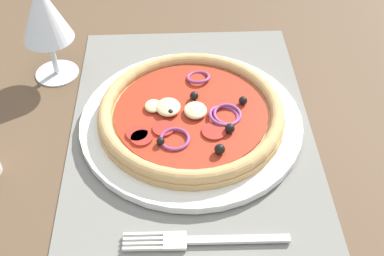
{
  "coord_description": "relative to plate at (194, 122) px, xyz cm",
  "views": [
    {
      "loc": [
        -44.64,
        1.99,
        47.15
      ],
      "look_at": [
        1.18,
        0.0,
        2.45
      ],
      "focal_mm": 47.37,
      "sensor_mm": 36.0,
      "label": 1
    }
  ],
  "objects": [
    {
      "name": "pizza",
      "position": [
        -0.04,
        0.02,
        1.61
      ],
      "size": [
        24.43,
        24.43,
        2.59
      ],
      "color": "tan",
      "rests_on": "plate"
    },
    {
      "name": "ground_plane",
      "position": [
        -3.95,
        0.33,
        -2.13
      ],
      "size": [
        190.0,
        140.0,
        2.4
      ],
      "primitive_type": "cube",
      "color": "brown"
    },
    {
      "name": "fork",
      "position": [
        -18.18,
        0.48,
        -0.31
      ],
      "size": [
        2.29,
        18.02,
        0.44
      ],
      "rotation": [
        0.0,
        0.0,
        1.55
      ],
      "color": "silver",
      "rests_on": "placemat"
    },
    {
      "name": "plate",
      "position": [
        0.0,
        0.0,
        0.0
      ],
      "size": [
        29.33,
        29.33,
        1.05
      ],
      "primitive_type": "cylinder",
      "color": "silver",
      "rests_on": "placemat"
    },
    {
      "name": "placemat",
      "position": [
        -3.95,
        0.33,
        -0.73
      ],
      "size": [
        51.95,
        31.86,
        0.4
      ],
      "primitive_type": "cube",
      "color": "slate",
      "rests_on": "ground_plane"
    },
    {
      "name": "wine_glass",
      "position": [
        12.34,
        19.91,
        9.29
      ],
      "size": [
        7.2,
        7.2,
        14.9
      ],
      "color": "silver",
      "rests_on": "ground_plane"
    }
  ]
}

